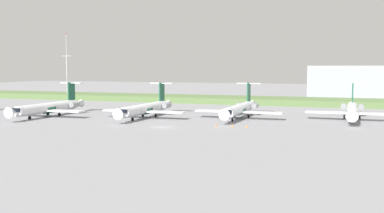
{
  "coord_description": "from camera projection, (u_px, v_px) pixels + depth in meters",
  "views": [
    {
      "loc": [
        39.78,
        -91.73,
        13.36
      ],
      "look_at": [
        0.0,
        20.24,
        3.0
      ],
      "focal_mm": 42.2,
      "sensor_mm": 36.0,
      "label": 1
    }
  ],
  "objects": [
    {
      "name": "safety_cone_front_marker",
      "position": [
        216.0,
        125.0,
        102.37
      ],
      "size": [
        0.44,
        0.44,
        0.55
      ],
      "primitive_type": "cone",
      "color": "orange",
      "rests_on": "ground"
    },
    {
      "name": "safety_cone_mid_marker",
      "position": [
        233.0,
        126.0,
        101.23
      ],
      "size": [
        0.44,
        0.44,
        0.55
      ],
      "primitive_type": "cone",
      "color": "orange",
      "rests_on": "ground"
    },
    {
      "name": "regional_jet_third",
      "position": [
        146.0,
        108.0,
        119.63
      ],
      "size": [
        22.81,
        31.0,
        9.0
      ],
      "color": "silver",
      "rests_on": "ground"
    },
    {
      "name": "regional_jet_second",
      "position": [
        49.0,
        107.0,
        122.6
      ],
      "size": [
        22.81,
        31.0,
        9.0
      ],
      "color": "silver",
      "rests_on": "ground"
    },
    {
      "name": "regional_jet_fourth",
      "position": [
        240.0,
        109.0,
        118.4
      ],
      "size": [
        22.81,
        31.0,
        9.0
      ],
      "color": "silver",
      "rests_on": "ground"
    },
    {
      "name": "regional_jet_fifth",
      "position": [
        352.0,
        110.0,
        114.88
      ],
      "size": [
        22.81,
        31.0,
        9.0
      ],
      "color": "silver",
      "rests_on": "ground"
    },
    {
      "name": "antenna_mast",
      "position": [
        67.0,
        72.0,
        191.67
      ],
      "size": [
        4.4,
        0.5,
        27.81
      ],
      "color": "#B2B2B7",
      "rests_on": "ground"
    },
    {
      "name": "grass_berm",
      "position": [
        239.0,
        100.0,
        169.32
      ],
      "size": [
        320.0,
        20.0,
        2.2
      ],
      "primitive_type": "cube",
      "color": "#597542",
      "rests_on": "ground"
    },
    {
      "name": "ground_plane",
      "position": [
        203.0,
        114.0,
        128.7
      ],
      "size": [
        500.0,
        500.0,
        0.0
      ],
      "primitive_type": "plane",
      "color": "gray"
    },
    {
      "name": "safety_cone_rear_marker",
      "position": [
        247.0,
        126.0,
        99.92
      ],
      "size": [
        0.44,
        0.44,
        0.55
      ],
      "primitive_type": "cone",
      "color": "orange",
      "rests_on": "ground"
    }
  ]
}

